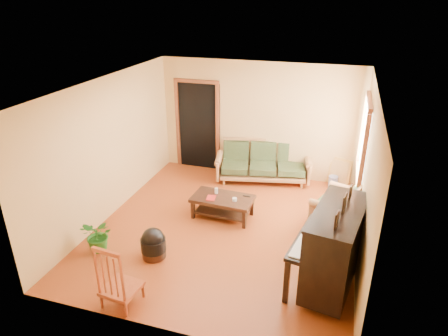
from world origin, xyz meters
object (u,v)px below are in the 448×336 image
(red_chair, at_px, (120,273))
(coffee_table, at_px, (223,207))
(ceramic_crock, at_px, (333,182))
(piano, at_px, (334,250))
(potted_plant, at_px, (99,236))
(armchair, at_px, (338,202))
(footstool, at_px, (153,246))
(sofa, at_px, (263,162))

(red_chair, bearing_deg, coffee_table, 82.23)
(ceramic_crock, bearing_deg, piano, -87.58)
(piano, relative_size, red_chair, 1.44)
(piano, bearing_deg, potted_plant, -166.47)
(piano, bearing_deg, armchair, 100.04)
(footstool, height_order, red_chair, red_chair)
(armchair, relative_size, ceramic_crock, 3.65)
(armchair, bearing_deg, red_chair, -112.71)
(armchair, distance_m, piano, 1.76)
(piano, bearing_deg, footstool, -167.65)
(sofa, distance_m, ceramic_crock, 1.58)
(coffee_table, height_order, piano, piano)
(piano, bearing_deg, sofa, 127.83)
(footstool, bearing_deg, piano, 2.39)
(coffee_table, height_order, potted_plant, potted_plant)
(footstool, bearing_deg, red_chair, -86.86)
(piano, distance_m, red_chair, 2.96)
(piano, xyz_separation_m, ceramic_crock, (-0.14, 3.32, -0.51))
(footstool, height_order, ceramic_crock, footstool)
(red_chair, bearing_deg, armchair, 53.27)
(coffee_table, distance_m, footstool, 1.68)
(footstool, xyz_separation_m, potted_plant, (-0.93, -0.11, 0.10))
(footstool, distance_m, red_chair, 1.12)
(coffee_table, height_order, ceramic_crock, coffee_table)
(footstool, bearing_deg, potted_plant, -172.93)
(sofa, bearing_deg, red_chair, -115.21)
(sofa, bearing_deg, potted_plant, -132.48)
(sofa, height_order, armchair, armchair)
(armchair, bearing_deg, sofa, 159.36)
(coffee_table, xyz_separation_m, potted_plant, (-1.62, -1.64, 0.08))
(sofa, xyz_separation_m, red_chair, (-1.02, -4.39, 0.06))
(sofa, bearing_deg, ceramic_crock, -7.49)
(piano, height_order, potted_plant, piano)
(piano, height_order, red_chair, piano)
(red_chair, distance_m, potted_plant, 1.39)
(potted_plant, bearing_deg, sofa, 59.60)
(armchair, bearing_deg, piano, -70.04)
(coffee_table, bearing_deg, red_chair, -103.64)
(footstool, relative_size, red_chair, 0.41)
(sofa, relative_size, piano, 1.44)
(armchair, distance_m, potted_plant, 4.19)
(sofa, height_order, footstool, sofa)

